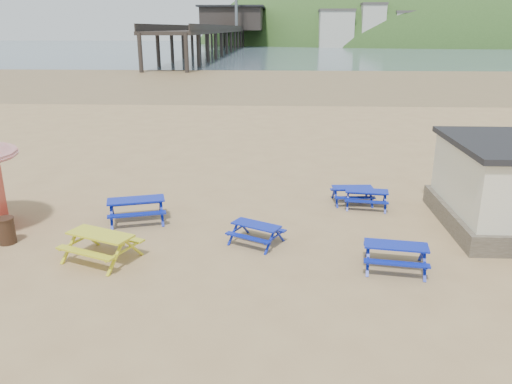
# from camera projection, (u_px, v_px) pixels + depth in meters

# --- Properties ---
(ground) EXTENTS (400.00, 400.00, 0.00)m
(ground) POSITION_uv_depth(u_px,v_px,m) (254.00, 232.00, 17.49)
(ground) COLOR tan
(ground) RESTS_ON ground
(wet_sand) EXTENTS (400.00, 400.00, 0.00)m
(wet_sand) POSITION_uv_depth(u_px,v_px,m) (276.00, 79.00, 69.66)
(wet_sand) COLOR olive
(wet_sand) RESTS_ON ground
(sea) EXTENTS (400.00, 400.00, 0.00)m
(sea) POSITION_uv_depth(u_px,v_px,m) (280.00, 48.00, 178.74)
(sea) COLOR #4B5E6C
(sea) RESTS_ON ground
(picnic_table_blue_a) EXTENTS (2.44, 2.17, 0.86)m
(picnic_table_blue_a) POSITION_uv_depth(u_px,v_px,m) (137.00, 210.00, 18.39)
(picnic_table_blue_a) COLOR #001A96
(picnic_table_blue_a) RESTS_ON ground
(picnic_table_blue_b) EXTENTS (1.71, 1.42, 0.68)m
(picnic_table_blue_b) POSITION_uv_depth(u_px,v_px,m) (352.00, 195.00, 20.35)
(picnic_table_blue_b) COLOR #001A96
(picnic_table_blue_b) RESTS_ON ground
(picnic_table_blue_c) EXTENTS (1.84, 1.56, 0.70)m
(picnic_table_blue_c) POSITION_uv_depth(u_px,v_px,m) (366.00, 199.00, 19.87)
(picnic_table_blue_c) COLOR #001A96
(picnic_table_blue_c) RESTS_ON ground
(picnic_table_blue_d) EXTENTS (2.04, 1.91, 0.68)m
(picnic_table_blue_d) POSITION_uv_depth(u_px,v_px,m) (256.00, 234.00, 16.51)
(picnic_table_blue_d) COLOR #001A96
(picnic_table_blue_d) RESTS_ON ground
(picnic_table_blue_e) EXTENTS (2.03, 1.73, 0.77)m
(picnic_table_blue_e) POSITION_uv_depth(u_px,v_px,m) (395.00, 257.00, 14.76)
(picnic_table_blue_e) COLOR #001A96
(picnic_table_blue_e) RESTS_ON ground
(picnic_table_yellow) EXTENTS (2.55, 2.33, 0.87)m
(picnic_table_yellow) POSITION_uv_depth(u_px,v_px,m) (101.00, 247.00, 15.32)
(picnic_table_yellow) COLOR gold
(picnic_table_yellow) RESTS_ON ground
(litter_bin) EXTENTS (0.61, 0.61, 0.90)m
(litter_bin) POSITION_uv_depth(u_px,v_px,m) (6.00, 230.00, 16.48)
(litter_bin) COLOR #3D2116
(litter_bin) RESTS_ON ground
(pier) EXTENTS (24.00, 220.00, 39.29)m
(pier) POSITION_uv_depth(u_px,v_px,m) (232.00, 32.00, 185.71)
(pier) COLOR black
(pier) RESTS_ON ground
(headland_town) EXTENTS (264.00, 144.00, 108.00)m
(headland_town) POSITION_uv_depth(u_px,v_px,m) (472.00, 65.00, 234.12)
(headland_town) COLOR #2D4C1E
(headland_town) RESTS_ON ground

